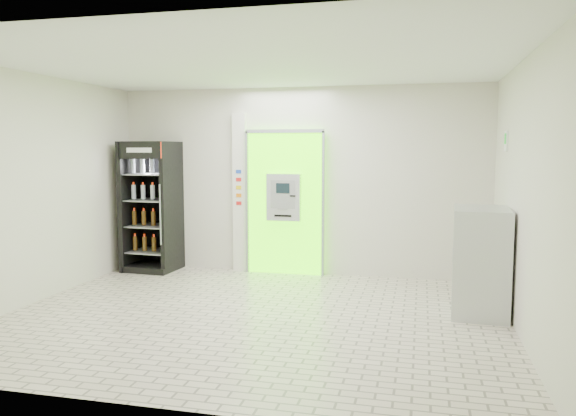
% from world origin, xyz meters
% --- Properties ---
extents(ground, '(6.00, 6.00, 0.00)m').
position_xyz_m(ground, '(0.00, 0.00, 0.00)').
color(ground, beige).
rests_on(ground, ground).
extents(room_shell, '(6.00, 6.00, 6.00)m').
position_xyz_m(room_shell, '(0.00, 0.00, 1.84)').
color(room_shell, beige).
rests_on(room_shell, ground).
extents(atm_assembly, '(1.30, 0.24, 2.33)m').
position_xyz_m(atm_assembly, '(-0.20, 2.41, 1.17)').
color(atm_assembly, '#4AF100').
rests_on(atm_assembly, ground).
extents(pillar, '(0.22, 0.11, 2.60)m').
position_xyz_m(pillar, '(-0.98, 2.45, 1.30)').
color(pillar, silver).
rests_on(pillar, ground).
extents(beverage_cooler, '(0.84, 0.78, 2.14)m').
position_xyz_m(beverage_cooler, '(-2.42, 2.14, 1.03)').
color(beverage_cooler, black).
rests_on(beverage_cooler, ground).
extents(steel_cabinet, '(0.71, 1.01, 1.30)m').
position_xyz_m(steel_cabinet, '(2.66, 0.79, 0.65)').
color(steel_cabinet, '#B4B7BC').
rests_on(steel_cabinet, ground).
extents(exit_sign, '(0.02, 0.22, 0.26)m').
position_xyz_m(exit_sign, '(2.99, 1.40, 2.12)').
color(exit_sign, white).
rests_on(exit_sign, room_shell).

